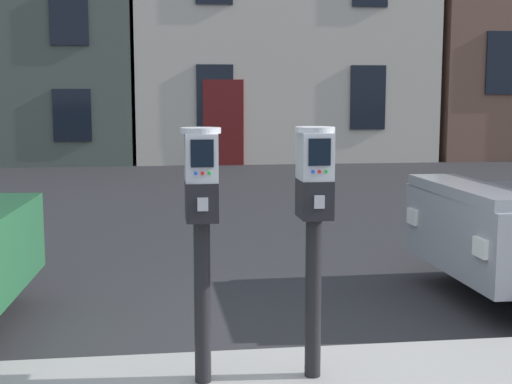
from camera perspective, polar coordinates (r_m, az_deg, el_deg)
ground_plane at (r=4.51m, az=4.89°, el=-14.66°), size 160.00×160.00×0.00m
parking_meter_near_kerb at (r=3.86m, az=-4.36°, el=-1.36°), size 0.22×0.25×1.40m
parking_meter_twin_adjacent at (r=3.94m, az=4.65°, el=-1.17°), size 0.22×0.25×1.40m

